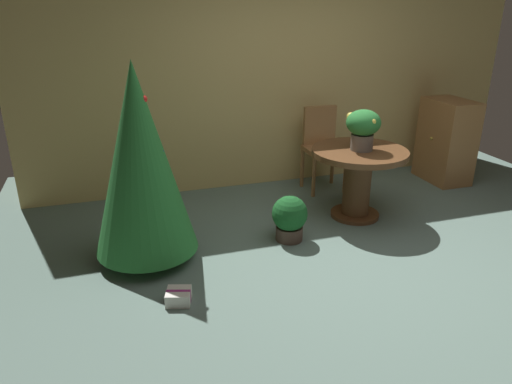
% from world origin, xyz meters
% --- Properties ---
extents(ground_plane, '(6.60, 6.60, 0.00)m').
position_xyz_m(ground_plane, '(0.00, 0.00, 0.00)').
color(ground_plane, slate).
extents(back_wall_panel, '(6.00, 0.10, 2.60)m').
position_xyz_m(back_wall_panel, '(0.00, 2.20, 1.30)').
color(back_wall_panel, tan).
rests_on(back_wall_panel, ground_plane).
extents(round_dining_table, '(0.96, 0.96, 0.72)m').
position_xyz_m(round_dining_table, '(0.37, 0.91, 0.49)').
color(round_dining_table, brown).
rests_on(round_dining_table, ground_plane).
extents(flower_vase, '(0.34, 0.34, 0.40)m').
position_xyz_m(flower_vase, '(0.38, 0.90, 0.96)').
color(flower_vase, '#665B51').
rests_on(flower_vase, round_dining_table).
extents(wooden_chair_far, '(0.44, 0.39, 0.97)m').
position_xyz_m(wooden_chair_far, '(0.37, 1.78, 0.56)').
color(wooden_chair_far, '#9E6B3D').
rests_on(wooden_chair_far, ground_plane).
extents(holiday_tree, '(0.86, 0.86, 1.69)m').
position_xyz_m(holiday_tree, '(-1.78, 0.66, 0.90)').
color(holiday_tree, brown).
rests_on(holiday_tree, ground_plane).
extents(gift_box_cream, '(0.22, 0.22, 0.10)m').
position_xyz_m(gift_box_cream, '(-1.63, -0.09, 0.05)').
color(gift_box_cream, silver).
rests_on(gift_box_cream, ground_plane).
extents(wooden_cabinet, '(0.45, 0.65, 1.01)m').
position_xyz_m(wooden_cabinet, '(1.95, 1.58, 0.50)').
color(wooden_cabinet, '#9E6B3D').
rests_on(wooden_cabinet, ground_plane).
extents(potted_plant, '(0.33, 0.33, 0.43)m').
position_xyz_m(potted_plant, '(-0.48, 0.62, 0.23)').
color(potted_plant, '#4C382D').
rests_on(potted_plant, ground_plane).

